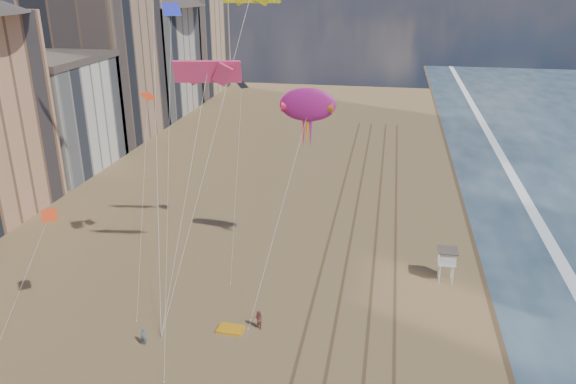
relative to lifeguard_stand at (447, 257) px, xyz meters
The scene contains 10 objects.
wet_sand 13.66m from the lifeguard_stand, 53.20° to the left, with size 260.00×260.00×0.00m, color #42301E.
foam 16.48m from the lifeguard_stand, 41.27° to the left, with size 260.00×260.00×0.00m, color white.
tracks 8.83m from the lifeguard_stand, behind, with size 7.68×120.00×0.01m.
buildings 68.22m from the lifeguard_stand, 147.35° to the left, with size 34.72×131.35×29.00m.
lifeguard_stand is the anchor object (origin of this frame).
grounded_kite 21.91m from the lifeguard_stand, 147.35° to the right, with size 2.17×1.38×0.25m, color orange.
show_kite 19.79m from the lifeguard_stand, behind, with size 4.87×6.51×20.32m.
kite_flyer_a 28.85m from the lifeguard_stand, 148.86° to the right, with size 0.56×0.37×1.54m, color slate.
kite_flyer_b 19.59m from the lifeguard_stand, 145.28° to the right, with size 0.86×0.67×1.76m, color #9B534F.
small_kites 31.27m from the lifeguard_stand, 167.08° to the right, with size 13.23×18.67×16.04m.
Camera 1 is at (4.58, -20.67, 27.98)m, focal length 35.00 mm.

